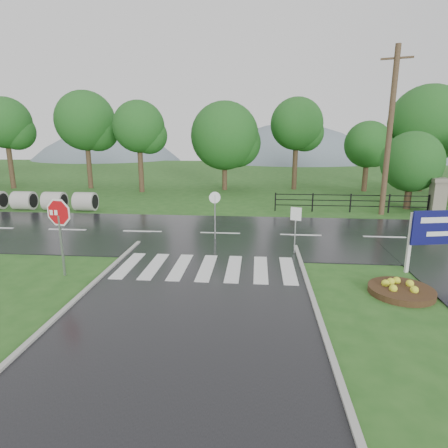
# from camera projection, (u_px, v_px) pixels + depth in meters

# --- Properties ---
(ground) EXTENTS (120.00, 120.00, 0.00)m
(ground) POSITION_uv_depth(u_px,v_px,m) (180.00, 341.00, 9.11)
(ground) COLOR #25561C
(ground) RESTS_ON ground
(main_road) EXTENTS (90.00, 8.00, 0.04)m
(main_road) POSITION_uv_depth(u_px,v_px,m) (220.00, 234.00, 18.79)
(main_road) COLOR black
(main_road) RESTS_ON ground
(crosswalk) EXTENTS (6.50, 2.80, 0.02)m
(crosswalk) POSITION_uv_depth(u_px,v_px,m) (207.00, 267.00, 13.94)
(crosswalk) COLOR silver
(crosswalk) RESTS_ON ground
(pillar_west) EXTENTS (1.00, 1.00, 2.24)m
(pillar_west) POSITION_uv_depth(u_px,v_px,m) (438.00, 195.00, 23.19)
(pillar_west) COLOR gray
(pillar_west) RESTS_ON ground
(fence_west) EXTENTS (9.58, 0.08, 1.20)m
(fence_west) POSITION_uv_depth(u_px,v_px,m) (351.00, 201.00, 23.75)
(fence_west) COLOR black
(fence_west) RESTS_ON ground
(hills) EXTENTS (102.00, 48.00, 48.00)m
(hills) POSITION_uv_depth(u_px,v_px,m) (264.00, 237.00, 75.39)
(hills) COLOR slate
(hills) RESTS_ON ground
(treeline) EXTENTS (83.20, 5.20, 10.00)m
(treeline) POSITION_uv_depth(u_px,v_px,m) (248.00, 192.00, 32.25)
(treeline) COLOR #184D19
(treeline) RESTS_ON ground
(culvert_pipes) EXTENTS (9.70, 1.20, 1.20)m
(culvert_pipes) POSITION_uv_depth(u_px,v_px,m) (24.00, 201.00, 24.65)
(culvert_pipes) COLOR #9E9B93
(culvert_pipes) RESTS_ON ground
(stop_sign) EXTENTS (1.28, 0.31, 2.95)m
(stop_sign) POSITION_uv_depth(u_px,v_px,m) (59.00, 220.00, 12.84)
(stop_sign) COLOR #939399
(stop_sign) RESTS_ON ground
(estate_billboard) EXTENTS (2.63, 0.60, 2.33)m
(estate_billboard) POSITION_uv_depth(u_px,v_px,m) (447.00, 230.00, 13.15)
(estate_billboard) COLOR silver
(estate_billboard) RESTS_ON ground
(flower_bed) EXTENTS (1.99, 1.99, 0.40)m
(flower_bed) POSITION_uv_depth(u_px,v_px,m) (401.00, 289.00, 11.77)
(flower_bed) COLOR #332111
(flower_bed) RESTS_ON ground
(reg_sign_small) EXTENTS (0.43, 0.16, 2.01)m
(reg_sign_small) POSITION_uv_depth(u_px,v_px,m) (296.00, 221.00, 15.29)
(reg_sign_small) COLOR #939399
(reg_sign_small) RESTS_ON ground
(reg_sign_round) EXTENTS (0.52, 0.19, 2.31)m
(reg_sign_round) POSITION_uv_depth(u_px,v_px,m) (215.00, 210.00, 17.39)
(reg_sign_round) COLOR #939399
(reg_sign_round) RESTS_ON ground
(utility_pole_east) EXTENTS (1.69, 0.67, 9.82)m
(utility_pole_east) POSITION_uv_depth(u_px,v_px,m) (390.00, 132.00, 22.10)
(utility_pole_east) COLOR #473523
(utility_pole_east) RESTS_ON ground
(entrance_tree_left) EXTENTS (3.89, 3.89, 5.06)m
(entrance_tree_left) POSITION_uv_depth(u_px,v_px,m) (412.00, 162.00, 24.29)
(entrance_tree_left) COLOR #3D2B1C
(entrance_tree_left) RESTS_ON ground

